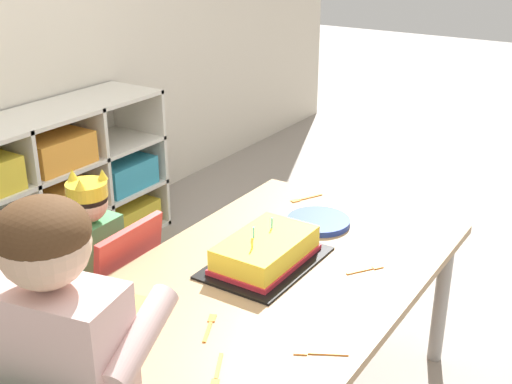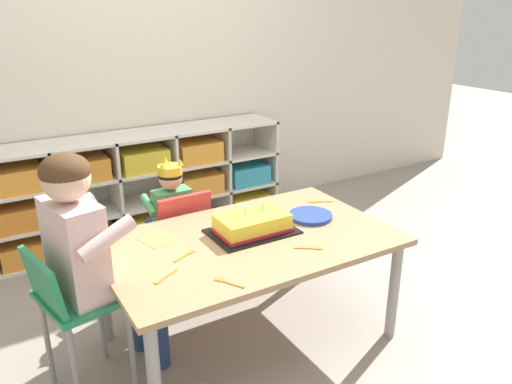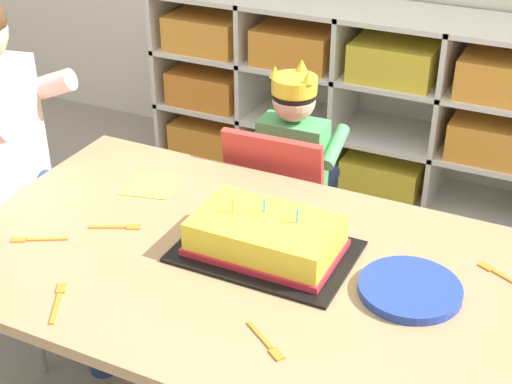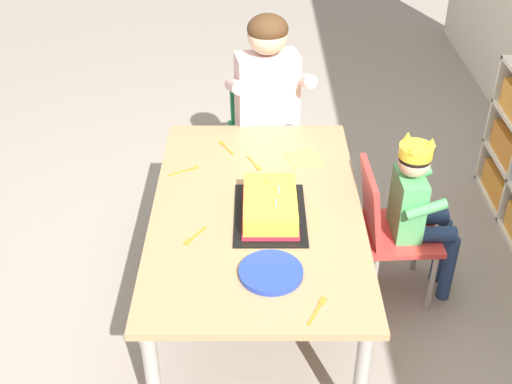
{
  "view_description": "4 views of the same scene",
  "coord_description": "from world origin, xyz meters",
  "px_view_note": "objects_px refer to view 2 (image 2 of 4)",
  "views": [
    {
      "loc": [
        -1.53,
        -0.94,
        1.6
      ],
      "look_at": [
        0.02,
        0.07,
        0.82
      ],
      "focal_mm": 46.23,
      "sensor_mm": 36.0,
      "label": 1
    },
    {
      "loc": [
        -1.09,
        -1.9,
        1.63
      ],
      "look_at": [
        0.08,
        0.07,
        0.76
      ],
      "focal_mm": 35.46,
      "sensor_mm": 36.0,
      "label": 2
    },
    {
      "loc": [
        0.66,
        -1.27,
        1.57
      ],
      "look_at": [
        0.02,
        0.07,
        0.72
      ],
      "focal_mm": 51.58,
      "sensor_mm": 36.0,
      "label": 3
    },
    {
      "loc": [
        2.17,
        -0.01,
        2.13
      ],
      "look_at": [
        0.08,
        -0.0,
        0.7
      ],
      "focal_mm": 46.32,
      "sensor_mm": 36.0,
      "label": 4
    }
  ],
  "objects_px": {
    "child_with_crown": "(170,209)",
    "classroom_chair_adult_side": "(72,302)",
    "paper_plate_stack": "(311,216)",
    "fork_beside_plate_stack": "(228,282)",
    "fork_at_table_front_edge": "(319,202)",
    "fork_by_napkin": "(311,248)",
    "classroom_chair_blue": "(179,235)",
    "fork_near_child_seat": "(186,255)",
    "adult_helper_seated": "(91,245)",
    "fork_near_cake_tray": "(165,277)",
    "birthday_cake_on_tray": "(252,225)",
    "activity_table": "(249,249)"
  },
  "relations": [
    {
      "from": "child_with_crown",
      "to": "classroom_chair_adult_side",
      "type": "distance_m",
      "value": 0.95
    },
    {
      "from": "paper_plate_stack",
      "to": "fork_beside_plate_stack",
      "type": "height_order",
      "value": "paper_plate_stack"
    },
    {
      "from": "fork_at_table_front_edge",
      "to": "classroom_chair_adult_side",
      "type": "bearing_deg",
      "value": -146.7
    },
    {
      "from": "fork_by_napkin",
      "to": "classroom_chair_blue",
      "type": "bearing_deg",
      "value": -34.31
    },
    {
      "from": "fork_beside_plate_stack",
      "to": "fork_near_child_seat",
      "type": "xyz_separation_m",
      "value": [
        -0.05,
        0.3,
        -0.0
      ]
    },
    {
      "from": "classroom_chair_blue",
      "to": "adult_helper_seated",
      "type": "height_order",
      "value": "adult_helper_seated"
    },
    {
      "from": "fork_by_napkin",
      "to": "fork_near_cake_tray",
      "type": "distance_m",
      "value": 0.68
    },
    {
      "from": "child_with_crown",
      "to": "classroom_chair_blue",
      "type": "bearing_deg",
      "value": 89.8
    },
    {
      "from": "classroom_chair_blue",
      "to": "child_with_crown",
      "type": "relative_size",
      "value": 0.81
    },
    {
      "from": "classroom_chair_blue",
      "to": "birthday_cake_on_tray",
      "type": "xyz_separation_m",
      "value": [
        0.18,
        -0.52,
        0.23
      ]
    },
    {
      "from": "classroom_chair_blue",
      "to": "birthday_cake_on_tray",
      "type": "height_order",
      "value": "birthday_cake_on_tray"
    },
    {
      "from": "adult_helper_seated",
      "to": "paper_plate_stack",
      "type": "xyz_separation_m",
      "value": [
        1.12,
        -0.02,
        -0.11
      ]
    },
    {
      "from": "child_with_crown",
      "to": "adult_helper_seated",
      "type": "relative_size",
      "value": 0.74
    },
    {
      "from": "activity_table",
      "to": "adult_helper_seated",
      "type": "xyz_separation_m",
      "value": [
        -0.72,
        0.07,
        0.18
      ]
    },
    {
      "from": "child_with_crown",
      "to": "fork_near_child_seat",
      "type": "height_order",
      "value": "child_with_crown"
    },
    {
      "from": "adult_helper_seated",
      "to": "fork_near_cake_tray",
      "type": "bearing_deg",
      "value": -143.51
    },
    {
      "from": "fork_by_napkin",
      "to": "paper_plate_stack",
      "type": "bearing_deg",
      "value": -92.35
    },
    {
      "from": "fork_near_cake_tray",
      "to": "fork_at_table_front_edge",
      "type": "bearing_deg",
      "value": -10.07
    },
    {
      "from": "activity_table",
      "to": "birthday_cake_on_tray",
      "type": "height_order",
      "value": "birthday_cake_on_tray"
    },
    {
      "from": "fork_by_napkin",
      "to": "fork_near_child_seat",
      "type": "height_order",
      "value": "same"
    },
    {
      "from": "classroom_chair_adult_side",
      "to": "paper_plate_stack",
      "type": "relative_size",
      "value": 3.06
    },
    {
      "from": "paper_plate_stack",
      "to": "birthday_cake_on_tray",
      "type": "bearing_deg",
      "value": 179.41
    },
    {
      "from": "classroom_chair_adult_side",
      "to": "child_with_crown",
      "type": "bearing_deg",
      "value": -58.78
    },
    {
      "from": "classroom_chair_blue",
      "to": "fork_at_table_front_edge",
      "type": "distance_m",
      "value": 0.82
    },
    {
      "from": "paper_plate_stack",
      "to": "fork_at_table_front_edge",
      "type": "relative_size",
      "value": 1.71
    },
    {
      "from": "paper_plate_stack",
      "to": "fork_beside_plate_stack",
      "type": "relative_size",
      "value": 1.76
    },
    {
      "from": "paper_plate_stack",
      "to": "adult_helper_seated",
      "type": "bearing_deg",
      "value": 179.16
    },
    {
      "from": "fork_by_napkin",
      "to": "fork_near_child_seat",
      "type": "bearing_deg",
      "value": 10.31
    },
    {
      "from": "birthday_cake_on_tray",
      "to": "classroom_chair_adult_side",
      "type": "bearing_deg",
      "value": -179.36
    },
    {
      "from": "classroom_chair_blue",
      "to": "classroom_chair_adult_side",
      "type": "distance_m",
      "value": 0.88
    },
    {
      "from": "fork_by_napkin",
      "to": "fork_at_table_front_edge",
      "type": "xyz_separation_m",
      "value": [
        0.39,
        0.44,
        -0.0
      ]
    },
    {
      "from": "child_with_crown",
      "to": "fork_at_table_front_edge",
      "type": "distance_m",
      "value": 0.87
    },
    {
      "from": "classroom_chair_blue",
      "to": "child_with_crown",
      "type": "xyz_separation_m",
      "value": [
        -0.0,
        0.11,
        0.12
      ]
    },
    {
      "from": "activity_table",
      "to": "classroom_chair_blue",
      "type": "xyz_separation_m",
      "value": [
        -0.13,
        0.58,
        -0.13
      ]
    },
    {
      "from": "birthday_cake_on_tray",
      "to": "fork_at_table_front_edge",
      "type": "bearing_deg",
      "value": 15.83
    },
    {
      "from": "classroom_chair_blue",
      "to": "fork_near_cake_tray",
      "type": "height_order",
      "value": "classroom_chair_blue"
    },
    {
      "from": "fork_near_cake_tray",
      "to": "adult_helper_seated",
      "type": "bearing_deg",
      "value": 110.2
    },
    {
      "from": "classroom_chair_adult_side",
      "to": "fork_near_child_seat",
      "type": "bearing_deg",
      "value": -107.72
    },
    {
      "from": "child_with_crown",
      "to": "fork_near_cake_tray",
      "type": "bearing_deg",
      "value": 65.1
    },
    {
      "from": "activity_table",
      "to": "classroom_chair_adult_side",
      "type": "distance_m",
      "value": 0.83
    },
    {
      "from": "activity_table",
      "to": "birthday_cake_on_tray",
      "type": "relative_size",
      "value": 3.31
    },
    {
      "from": "classroom_chair_blue",
      "to": "fork_by_napkin",
      "type": "bearing_deg",
      "value": 109.27
    },
    {
      "from": "activity_table",
      "to": "adult_helper_seated",
      "type": "distance_m",
      "value": 0.74
    },
    {
      "from": "adult_helper_seated",
      "to": "fork_at_table_front_edge",
      "type": "xyz_separation_m",
      "value": [
        1.3,
        0.14,
        -0.12
      ]
    },
    {
      "from": "fork_near_cake_tray",
      "to": "fork_beside_plate_stack",
      "type": "relative_size",
      "value": 0.98
    },
    {
      "from": "activity_table",
      "to": "classroom_chair_adult_side",
      "type": "height_order",
      "value": "classroom_chair_adult_side"
    },
    {
      "from": "fork_beside_plate_stack",
      "to": "fork_near_child_seat",
      "type": "distance_m",
      "value": 0.31
    },
    {
      "from": "activity_table",
      "to": "fork_near_child_seat",
      "type": "relative_size",
      "value": 11.19
    },
    {
      "from": "child_with_crown",
      "to": "birthday_cake_on_tray",
      "type": "relative_size",
      "value": 1.94
    },
    {
      "from": "classroom_chair_adult_side",
      "to": "fork_by_napkin",
      "type": "relative_size",
      "value": 6.05
    }
  ]
}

